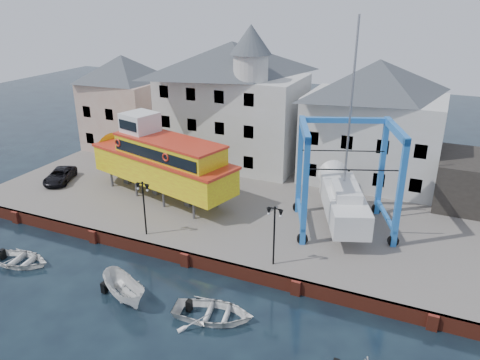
% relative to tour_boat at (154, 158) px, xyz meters
% --- Properties ---
extents(ground, '(140.00, 140.00, 0.00)m').
position_rel_tour_boat_xyz_m(ground, '(7.41, -7.75, -4.34)').
color(ground, black).
rests_on(ground, ground).
extents(hardstanding, '(44.00, 22.00, 1.00)m').
position_rel_tour_boat_xyz_m(hardstanding, '(7.41, 3.25, -3.84)').
color(hardstanding, '#655F58').
rests_on(hardstanding, ground).
extents(quay_wall, '(44.00, 0.47, 1.00)m').
position_rel_tour_boat_xyz_m(quay_wall, '(7.41, -7.64, -3.84)').
color(quay_wall, maroon).
rests_on(quay_wall, ground).
extents(building_pink, '(8.00, 7.00, 10.30)m').
position_rel_tour_boat_xyz_m(building_pink, '(-10.59, 10.25, 1.80)').
color(building_pink, tan).
rests_on(building_pink, hardstanding).
extents(building_white_main, '(14.00, 8.30, 14.00)m').
position_rel_tour_boat_xyz_m(building_white_main, '(2.54, 10.65, 3.00)').
color(building_white_main, beige).
rests_on(building_white_main, hardstanding).
extents(building_white_right, '(12.00, 8.00, 11.20)m').
position_rel_tour_boat_xyz_m(building_white_right, '(16.41, 11.25, 2.25)').
color(building_white_right, beige).
rests_on(building_white_right, hardstanding).
extents(lamp_post_left, '(1.12, 0.32, 4.20)m').
position_rel_tour_boat_xyz_m(lamp_post_left, '(3.41, -6.55, -0.17)').
color(lamp_post_left, black).
rests_on(lamp_post_left, hardstanding).
extents(lamp_post_right, '(1.12, 0.32, 4.20)m').
position_rel_tour_boat_xyz_m(lamp_post_right, '(13.41, -6.55, -0.17)').
color(lamp_post_right, black).
rests_on(lamp_post_right, hardstanding).
extents(tour_boat, '(16.73, 7.91, 7.09)m').
position_rel_tour_boat_xyz_m(tour_boat, '(0.00, 0.00, 0.00)').
color(tour_boat, '#59595E').
rests_on(tour_boat, hardstanding).
extents(travel_lift, '(8.68, 10.39, 15.33)m').
position_rel_tour_boat_xyz_m(travel_lift, '(16.04, 1.27, -0.80)').
color(travel_lift, blue).
rests_on(travel_lift, hardstanding).
extents(van, '(3.51, 4.77, 1.21)m').
position_rel_tour_boat_xyz_m(van, '(-9.91, -1.28, -2.74)').
color(van, black).
rests_on(van, hardstanding).
extents(motorboat_a, '(4.56, 3.39, 1.66)m').
position_rel_tour_boat_xyz_m(motorboat_a, '(5.92, -12.56, -4.34)').
color(motorboat_a, white).
rests_on(motorboat_a, ground).
extents(motorboat_b, '(5.38, 4.32, 0.99)m').
position_rel_tour_boat_xyz_m(motorboat_b, '(11.73, -11.96, -4.34)').
color(motorboat_b, white).
rests_on(motorboat_b, ground).
extents(motorboat_d, '(4.80, 3.75, 0.91)m').
position_rel_tour_boat_xyz_m(motorboat_d, '(-3.30, -12.27, -4.34)').
color(motorboat_d, white).
rests_on(motorboat_d, ground).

